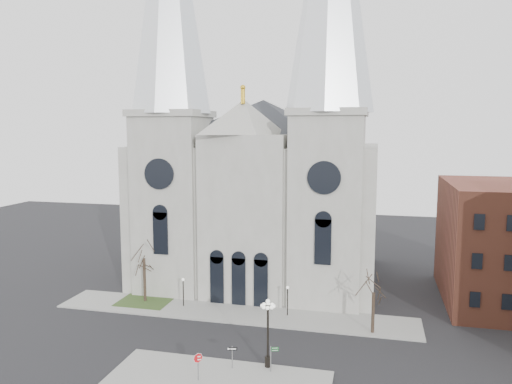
% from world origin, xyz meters
% --- Properties ---
extents(ground, '(160.00, 160.00, 0.00)m').
position_xyz_m(ground, '(0.00, 0.00, 0.00)').
color(ground, black).
rests_on(ground, ground).
extents(sidewalk_far, '(40.00, 6.00, 0.14)m').
position_xyz_m(sidewalk_far, '(0.00, 11.00, 0.07)').
color(sidewalk_far, gray).
rests_on(sidewalk_far, ground).
extents(grass_patch, '(6.00, 5.00, 0.18)m').
position_xyz_m(grass_patch, '(-11.00, 12.00, 0.09)').
color(grass_patch, '#2C3F1B').
rests_on(grass_patch, ground).
extents(cathedral, '(33.00, 26.66, 54.00)m').
position_xyz_m(cathedral, '(0.00, 22.86, 18.48)').
color(cathedral, '#99988F').
rests_on(cathedral, ground).
extents(bg_building_brick, '(14.00, 18.00, 14.00)m').
position_xyz_m(bg_building_brick, '(30.00, 22.00, 7.00)').
color(bg_building_brick, brown).
rests_on(bg_building_brick, ground).
extents(tree_left, '(3.20, 3.20, 7.50)m').
position_xyz_m(tree_left, '(-11.00, 12.00, 5.58)').
color(tree_left, black).
rests_on(tree_left, ground).
extents(tree_right, '(3.20, 3.20, 6.00)m').
position_xyz_m(tree_right, '(15.00, 9.00, 4.47)').
color(tree_right, black).
rests_on(tree_right, ground).
extents(ped_lamp_left, '(0.32, 0.32, 3.26)m').
position_xyz_m(ped_lamp_left, '(-6.00, 11.50, 2.33)').
color(ped_lamp_left, black).
rests_on(ped_lamp_left, sidewalk_far).
extents(ped_lamp_right, '(0.32, 0.32, 3.26)m').
position_xyz_m(ped_lamp_right, '(6.00, 11.50, 2.33)').
color(ped_lamp_right, black).
rests_on(ped_lamp_right, sidewalk_far).
extents(stop_sign, '(0.77, 0.35, 2.29)m').
position_xyz_m(stop_sign, '(1.51, -4.04, 1.79)').
color(stop_sign, slate).
rests_on(stop_sign, sidewalk_near).
extents(globe_lamp, '(1.46, 1.46, 5.93)m').
position_xyz_m(globe_lamp, '(6.44, -0.50, 3.87)').
color(globe_lamp, black).
rests_on(globe_lamp, sidewalk_near).
extents(one_way_sign, '(0.84, 0.23, 1.95)m').
position_xyz_m(one_way_sign, '(3.60, -1.45, 1.48)').
color(one_way_sign, slate).
rests_on(one_way_sign, sidewalk_near).
extents(street_name_sign, '(0.67, 0.27, 2.20)m').
position_xyz_m(street_name_sign, '(6.94, -1.25, 1.44)').
color(street_name_sign, slate).
rests_on(street_name_sign, sidewalk_near).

